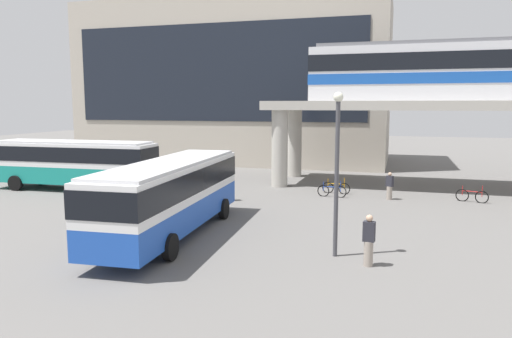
{
  "coord_description": "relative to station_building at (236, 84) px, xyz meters",
  "views": [
    {
      "loc": [
        9.2,
        -19.61,
        5.59
      ],
      "look_at": [
        2.02,
        4.69,
        2.2
      ],
      "focal_mm": 33.96,
      "sensor_mm": 36.0,
      "label": 1
    }
  ],
  "objects": [
    {
      "name": "bus_secondary",
      "position": [
        -4.56,
        -19.85,
        -5.63
      ],
      "size": [
        11.13,
        3.06,
        3.22
      ],
      "color": "teal",
      "rests_on": "ground_plane"
    },
    {
      "name": "bicycle_blue",
      "position": [
        12.07,
        -17.55,
        -7.26
      ],
      "size": [
        1.79,
        0.2,
        1.04
      ],
      "color": "black",
      "rests_on": "ground_plane"
    },
    {
      "name": "pedestrian_at_kerb",
      "position": [
        14.99,
        -29.92,
        -6.75
      ],
      "size": [
        0.43,
        0.32,
        1.83
      ],
      "color": "gray",
      "rests_on": "ground_plane"
    },
    {
      "name": "bus_main",
      "position": [
        6.69,
        -28.33,
        -5.63
      ],
      "size": [
        3.21,
        11.17,
        3.22
      ],
      "color": "#1E4CB2",
      "rests_on": "ground_plane"
    },
    {
      "name": "ground_plane",
      "position": [
        6.65,
        -17.02,
        -7.62
      ],
      "size": [
        120.0,
        120.0,
        0.0
      ],
      "primitive_type": "plane",
      "color": "#605E5B"
    },
    {
      "name": "bicycle_red",
      "position": [
        20.02,
        -16.85,
        -7.26
      ],
      "size": [
        1.73,
        0.57,
        1.04
      ],
      "color": "black",
      "rests_on": "ground_plane"
    },
    {
      "name": "lamp_post",
      "position": [
        13.74,
        -29.13,
        -4.04
      ],
      "size": [
        0.36,
        0.36,
        6.03
      ],
      "color": "#3F3F44",
      "rests_on": "ground_plane"
    },
    {
      "name": "pedestrian_waiting_near_stop",
      "position": [
        6.4,
        -20.44,
        -6.86
      ],
      "size": [
        0.47,
        0.46,
        1.62
      ],
      "color": "gray",
      "rests_on": "ground_plane"
    },
    {
      "name": "station_building",
      "position": [
        0.0,
        0.0,
        0.0
      ],
      "size": [
        29.72,
        12.21,
        15.23
      ],
      "color": "#B2A899",
      "rests_on": "ground_plane"
    },
    {
      "name": "elevated_platform",
      "position": [
        21.58,
        -12.26,
        -2.63
      ],
      "size": [
        29.37,
        6.51,
        5.82
      ],
      "color": "#ADA89E",
      "rests_on": "ground_plane"
    },
    {
      "name": "bicycle_orange",
      "position": [
        12.17,
        -16.33,
        -7.26
      ],
      "size": [
        1.79,
        0.27,
        1.04
      ],
      "color": "black",
      "rests_on": "ground_plane"
    },
    {
      "name": "train",
      "position": [
        21.87,
        -12.26,
        0.17
      ],
      "size": [
        24.17,
        2.96,
        3.84
      ],
      "color": "silver",
      "rests_on": "elevated_platform"
    },
    {
      "name": "pedestrian_near_building",
      "position": [
        15.44,
        -17.4,
        -6.85
      ],
      "size": [
        0.48,
        0.42,
        1.63
      ],
      "color": "gray",
      "rests_on": "ground_plane"
    }
  ]
}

